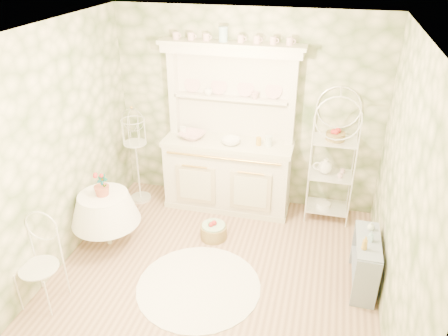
% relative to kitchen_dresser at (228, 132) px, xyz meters
% --- Properties ---
extents(floor, '(3.60, 3.60, 0.00)m').
position_rel_kitchen_dresser_xyz_m(floor, '(0.20, -1.52, -1.15)').
color(floor, tan).
rests_on(floor, ground).
extents(ceiling, '(3.60, 3.60, 0.00)m').
position_rel_kitchen_dresser_xyz_m(ceiling, '(0.20, -1.52, 1.56)').
color(ceiling, white).
rests_on(ceiling, floor).
extents(wall_left, '(3.60, 3.60, 0.00)m').
position_rel_kitchen_dresser_xyz_m(wall_left, '(-1.60, -1.52, 0.21)').
color(wall_left, beige).
rests_on(wall_left, floor).
extents(wall_right, '(3.60, 3.60, 0.00)m').
position_rel_kitchen_dresser_xyz_m(wall_right, '(2.00, -1.52, 0.21)').
color(wall_right, beige).
rests_on(wall_right, floor).
extents(wall_back, '(3.60, 3.60, 0.00)m').
position_rel_kitchen_dresser_xyz_m(wall_back, '(0.20, 0.28, 0.21)').
color(wall_back, beige).
rests_on(wall_back, floor).
extents(wall_front, '(3.60, 3.60, 0.00)m').
position_rel_kitchen_dresser_xyz_m(wall_front, '(0.20, -3.32, 0.21)').
color(wall_front, beige).
rests_on(wall_front, floor).
extents(kitchen_dresser, '(1.87, 0.61, 2.29)m').
position_rel_kitchen_dresser_xyz_m(kitchen_dresser, '(0.00, 0.00, 0.00)').
color(kitchen_dresser, white).
rests_on(kitchen_dresser, floor).
extents(bakers_rack, '(0.53, 0.38, 1.69)m').
position_rel_kitchen_dresser_xyz_m(bakers_rack, '(1.39, 0.05, -0.30)').
color(bakers_rack, white).
rests_on(bakers_rack, floor).
extents(side_shelf, '(0.29, 0.67, 0.56)m').
position_rel_kitchen_dresser_xyz_m(side_shelf, '(1.83, -1.24, -0.86)').
color(side_shelf, '#8792A4').
rests_on(side_shelf, floor).
extents(round_table, '(0.74, 0.74, 0.71)m').
position_rel_kitchen_dresser_xyz_m(round_table, '(-1.24, -1.23, -0.79)').
color(round_table, white).
rests_on(round_table, floor).
extents(cafe_chair, '(0.40, 0.40, 0.82)m').
position_rel_kitchen_dresser_xyz_m(cafe_chair, '(-1.42, -2.31, -0.73)').
color(cafe_chair, white).
rests_on(cafe_chair, floor).
extents(birdcage_stand, '(0.34, 0.34, 1.35)m').
position_rel_kitchen_dresser_xyz_m(birdcage_stand, '(-1.29, -0.15, -0.47)').
color(birdcage_stand, white).
rests_on(birdcage_stand, floor).
extents(floor_basket, '(0.46, 0.46, 0.23)m').
position_rel_kitchen_dresser_xyz_m(floor_basket, '(0.01, -0.80, -1.03)').
color(floor_basket, olive).
rests_on(floor_basket, floor).
extents(lace_rug, '(1.70, 1.70, 0.01)m').
position_rel_kitchen_dresser_xyz_m(lace_rug, '(0.08, -1.71, -1.14)').
color(lace_rug, white).
rests_on(lace_rug, floor).
extents(bowl_floral, '(0.42, 0.42, 0.08)m').
position_rel_kitchen_dresser_xyz_m(bowl_floral, '(-0.50, -0.02, -0.13)').
color(bowl_floral, white).
rests_on(bowl_floral, kitchen_dresser).
extents(bowl_white, '(0.34, 0.34, 0.08)m').
position_rel_kitchen_dresser_xyz_m(bowl_white, '(0.06, -0.08, -0.13)').
color(bowl_white, white).
rests_on(bowl_white, kitchen_dresser).
extents(cup_left, '(0.12, 0.12, 0.09)m').
position_rel_kitchen_dresser_xyz_m(cup_left, '(-0.31, 0.16, 0.47)').
color(cup_left, white).
rests_on(cup_left, kitchen_dresser).
extents(cup_right, '(0.11, 0.11, 0.09)m').
position_rel_kitchen_dresser_xyz_m(cup_right, '(0.32, 0.16, 0.47)').
color(cup_right, white).
rests_on(cup_right, kitchen_dresser).
extents(potted_geranium, '(0.16, 0.13, 0.27)m').
position_rel_kitchen_dresser_xyz_m(potted_geranium, '(-1.22, -1.23, -0.30)').
color(potted_geranium, '#3F7238').
rests_on(potted_geranium, round_table).
extents(bottle_amber, '(0.07, 0.07, 0.15)m').
position_rel_kitchen_dresser_xyz_m(bottle_amber, '(1.77, -1.41, -0.46)').
color(bottle_amber, '#BB9031').
rests_on(bottle_amber, side_shelf).
extents(bottle_blue, '(0.07, 0.07, 0.12)m').
position_rel_kitchen_dresser_xyz_m(bottle_blue, '(1.84, -1.26, -0.49)').
color(bottle_blue, '#9BC4D1').
rests_on(bottle_blue, side_shelf).
extents(bottle_glass, '(0.10, 0.10, 0.10)m').
position_rel_kitchen_dresser_xyz_m(bottle_glass, '(1.85, -1.05, -0.50)').
color(bottle_glass, silver).
rests_on(bottle_glass, side_shelf).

